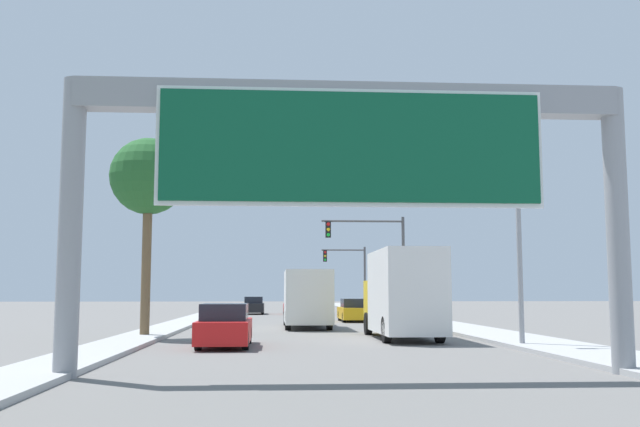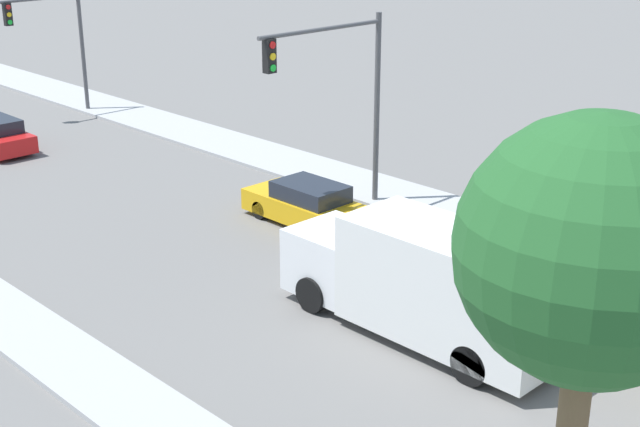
{
  "view_description": "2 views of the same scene",
  "coord_description": "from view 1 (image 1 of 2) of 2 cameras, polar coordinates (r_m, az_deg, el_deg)",
  "views": [
    {
      "loc": [
        -1.8,
        1.46,
        1.92
      ],
      "look_at": [
        0.0,
        29.11,
        4.98
      ],
      "focal_mm": 40.0,
      "sensor_mm": 36.0,
      "label": 1
    },
    {
      "loc": [
        -16.2,
        27.45,
        10.84
      ],
      "look_at": [
        -1.74,
        42.2,
        3.28
      ],
      "focal_mm": 50.0,
      "sensor_mm": 36.0,
      "label": 2
    }
  ],
  "objects": [
    {
      "name": "car_far_right",
      "position": [
        47.04,
        2.77,
        -7.78
      ],
      "size": [
        1.86,
        4.66,
        1.49
      ],
      "color": "gold",
      "rests_on": "ground"
    },
    {
      "name": "sidewalk_right",
      "position": [
        59.35,
        5.59,
        -8.06
      ],
      "size": [
        3.0,
        120.0,
        0.15
      ],
      "color": "#A8A8A8",
      "rests_on": "ground"
    },
    {
      "name": "traffic_light_near_intersection",
      "position": [
        47.13,
        4.65,
        -2.91
      ],
      "size": [
        5.51,
        0.32,
        6.88
      ],
      "color": "#4C4C4F",
      "rests_on": "ground"
    },
    {
      "name": "median_strip_left",
      "position": [
        58.82,
        -9.13,
        -8.02
      ],
      "size": [
        2.0,
        120.0,
        0.15
      ],
      "color": "#A8A8A8",
      "rests_on": "ground"
    },
    {
      "name": "car_near_left",
      "position": [
        25.6,
        -7.62,
        -8.94
      ],
      "size": [
        1.77,
        4.75,
        1.52
      ],
      "color": "red",
      "rests_on": "ground"
    },
    {
      "name": "palm_tree_background",
      "position": [
        31.48,
        -13.55,
        2.73
      ],
      "size": [
        3.29,
        3.29,
        8.51
      ],
      "color": "brown",
      "rests_on": "ground"
    },
    {
      "name": "car_mid_right",
      "position": [
        62.93,
        -2.11,
        -7.42
      ],
      "size": [
        1.81,
        4.58,
        1.47
      ],
      "color": "red",
      "rests_on": "ground"
    },
    {
      "name": "car_mid_center",
      "position": [
        63.09,
        -5.32,
        -7.37
      ],
      "size": [
        1.76,
        4.53,
        1.52
      ],
      "color": "black",
      "rests_on": "ground"
    },
    {
      "name": "truck_box_primary",
      "position": [
        38.7,
        -1.07,
        -6.84
      ],
      "size": [
        2.39,
        7.95,
        3.05
      ],
      "color": "white",
      "rests_on": "ground"
    },
    {
      "name": "sign_gantry",
      "position": [
        16.85,
        2.5,
        5.08
      ],
      "size": [
        13.44,
        0.73,
        6.87
      ],
      "color": "gray",
      "rests_on": "ground"
    },
    {
      "name": "traffic_light_mid_block",
      "position": [
        66.97,
        2.49,
        -4.4
      ],
      "size": [
        4.17,
        0.32,
        6.15
      ],
      "color": "#4C4C4F",
      "rests_on": "ground"
    },
    {
      "name": "truck_box_secondary",
      "position": [
        29.68,
        6.6,
        -6.47
      ],
      "size": [
        2.32,
        7.91,
        3.59
      ],
      "color": "yellow",
      "rests_on": "ground"
    },
    {
      "name": "street_lamp_right",
      "position": [
        26.19,
        14.99,
        1.39
      ],
      "size": [
        2.37,
        0.28,
        9.14
      ],
      "color": "gray",
      "rests_on": "ground"
    }
  ]
}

